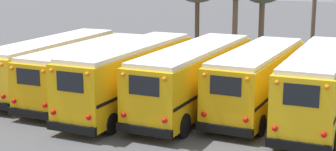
# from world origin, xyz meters

# --- Properties ---
(ground_plane) EXTENTS (160.00, 160.00, 0.00)m
(ground_plane) POSITION_xyz_m (0.00, 0.00, 0.00)
(ground_plane) COLOR #4C4C4F
(school_bus_0) EXTENTS (2.76, 10.90, 2.97)m
(school_bus_0) POSITION_xyz_m (-7.40, 0.73, 1.63)
(school_bus_0) COLOR yellow
(school_bus_0) RESTS_ON ground
(school_bus_1) EXTENTS (2.53, 10.16, 2.97)m
(school_bus_1) POSITION_xyz_m (-4.44, -0.06, 1.62)
(school_bus_1) COLOR #E5A00C
(school_bus_1) RESTS_ON ground
(school_bus_2) EXTENTS (2.60, 10.31, 3.30)m
(school_bus_2) POSITION_xyz_m (-1.48, -0.99, 1.78)
(school_bus_2) COLOR #EAAA0F
(school_bus_2) RESTS_ON ground
(school_bus_3) EXTENTS (2.79, 10.93, 3.20)m
(school_bus_3) POSITION_xyz_m (1.48, 0.17, 1.75)
(school_bus_3) COLOR #EAAA0F
(school_bus_3) RESTS_ON ground
(school_bus_4) EXTENTS (2.80, 9.74, 3.14)m
(school_bus_4) POSITION_xyz_m (4.44, 1.10, 1.70)
(school_bus_4) COLOR #EAAA0F
(school_bus_4) RESTS_ON ground
(school_bus_5) EXTENTS (2.52, 10.53, 3.29)m
(school_bus_5) POSITION_xyz_m (7.41, 0.76, 1.78)
(school_bus_5) COLOR yellow
(school_bus_5) RESTS_ON ground
(utility_pole) EXTENTS (1.80, 0.28, 8.68)m
(utility_pole) POSITION_xyz_m (5.18, 13.44, 4.50)
(utility_pole) COLOR brown
(utility_pole) RESTS_ON ground
(fence_line) EXTENTS (22.87, 0.06, 1.42)m
(fence_line) POSITION_xyz_m (-0.00, 8.46, 0.99)
(fence_line) COLOR #939399
(fence_line) RESTS_ON ground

